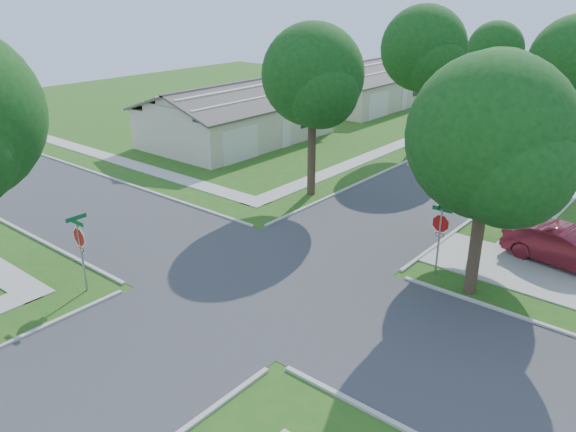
% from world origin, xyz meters
% --- Properties ---
extents(ground, '(100.00, 100.00, 0.00)m').
position_xyz_m(ground, '(0.00, 0.00, 0.00)').
color(ground, '#225617').
rests_on(ground, ground).
extents(road_ns, '(7.00, 100.00, 0.02)m').
position_xyz_m(road_ns, '(0.00, 0.00, 0.00)').
color(road_ns, '#333335').
rests_on(road_ns, ground).
extents(sidewalk_nw, '(1.20, 40.00, 0.04)m').
position_xyz_m(sidewalk_nw, '(-6.10, 26.00, 0.02)').
color(sidewalk_nw, '#9E9B91').
rests_on(sidewalk_nw, ground).
extents(driveway, '(8.80, 3.60, 0.05)m').
position_xyz_m(driveway, '(7.90, 7.10, 0.03)').
color(driveway, '#9E9B91').
rests_on(driveway, ground).
extents(stop_sign_sw, '(1.05, 0.80, 2.98)m').
position_xyz_m(stop_sign_sw, '(-4.70, -4.70, 2.03)').
color(stop_sign_sw, gray).
rests_on(stop_sign_sw, ground).
extents(stop_sign_ne, '(1.05, 0.80, 2.98)m').
position_xyz_m(stop_sign_ne, '(4.70, 4.70, 2.03)').
color(stop_sign_ne, gray).
rests_on(stop_sign_ne, ground).
extents(tree_e_near, '(4.97, 4.80, 8.28)m').
position_xyz_m(tree_e_near, '(4.75, 9.01, 5.64)').
color(tree_e_near, '#38281C').
rests_on(tree_e_near, ground).
extents(tree_w_near, '(5.38, 5.20, 8.97)m').
position_xyz_m(tree_w_near, '(-4.64, 9.01, 6.12)').
color(tree_w_near, '#38281C').
rests_on(tree_w_near, ground).
extents(tree_w_mid, '(5.80, 5.60, 9.56)m').
position_xyz_m(tree_w_mid, '(-4.64, 21.01, 6.49)').
color(tree_w_mid, '#38281C').
rests_on(tree_w_mid, ground).
extents(tree_w_far, '(4.76, 4.60, 8.04)m').
position_xyz_m(tree_w_far, '(-4.65, 34.01, 5.51)').
color(tree_w_far, '#38281C').
rests_on(tree_w_far, ground).
extents(tree_ne_corner, '(5.80, 5.60, 8.66)m').
position_xyz_m(tree_ne_corner, '(6.36, 4.21, 5.59)').
color(tree_ne_corner, '#38281C').
rests_on(tree_ne_corner, ground).
extents(house_nw_near, '(8.42, 13.60, 4.23)m').
position_xyz_m(house_nw_near, '(-15.99, 15.00, 1.52)').
color(house_nw_near, '#BEB396').
rests_on(house_nw_near, ground).
extents(house_nw_far, '(8.42, 13.60, 4.23)m').
position_xyz_m(house_nw_far, '(-15.99, 32.00, 1.52)').
color(house_nw_far, '#BEB396').
rests_on(house_nw_far, ground).
extents(car_driveway, '(4.87, 2.20, 1.55)m').
position_xyz_m(car_driveway, '(8.31, 8.70, 0.78)').
color(car_driveway, '#5C131B').
rests_on(car_driveway, ground).
extents(car_curb_east, '(1.98, 4.02, 1.32)m').
position_xyz_m(car_curb_east, '(1.20, 28.44, 0.66)').
color(car_curb_east, black).
rests_on(car_curb_east, ground).
extents(car_curb_west, '(2.24, 4.51, 1.26)m').
position_xyz_m(car_curb_west, '(-1.20, 34.44, 0.63)').
color(car_curb_west, black).
rests_on(car_curb_west, ground).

